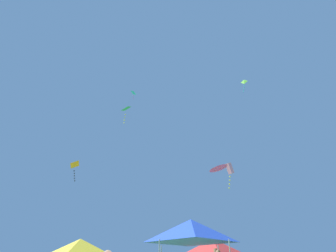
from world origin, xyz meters
name	(u,v)px	position (x,y,z in m)	size (l,w,h in m)	color
canopy_tent_blue	(191,231)	(1.25, 8.30, 3.25)	(3.57, 3.57, 3.82)	#9E9EA3
canopy_tent_yellow	(79,247)	(-4.97, 9.82, 2.55)	(2.81, 2.81, 3.01)	#9E9EA3
canopy_tent_red	(213,247)	(2.92, 12.11, 2.74)	(3.02, 3.02, 3.23)	#9E9EA3
kite_orange_diamond	(75,165)	(-8.27, 15.81, 9.60)	(1.04, 1.02, 1.71)	orange
kite_green_diamond	(126,109)	(-6.06, 25.67, 21.57)	(1.46, 1.36, 2.70)	green
kite_pink_box	(230,169)	(7.22, 23.77, 12.00)	(1.02, 0.93, 2.99)	pink
kite_cyan_diamond	(134,93)	(-5.18, 26.12, 24.65)	(0.79, 0.71, 1.55)	#2DB7CC
kite_lime_diamond	(244,82)	(8.73, 18.28, 20.55)	(0.74, 0.69, 1.80)	#75D138
kite_magenta_delta	(218,167)	(3.31, 10.12, 7.38)	(1.26, 1.27, 0.49)	#D6389E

